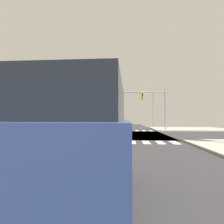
# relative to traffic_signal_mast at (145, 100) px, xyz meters

# --- Properties ---
(ground) EXTENTS (90.00, 90.00, 0.05)m
(ground) POSITION_rel_traffic_signal_mast_xyz_m (-5.46, -7.54, -4.52)
(ground) COLOR #2F2E30
(sidewalk_corner_ne) EXTENTS (12.00, 12.00, 0.14)m
(sidewalk_corner_ne) POSITION_rel_traffic_signal_mast_xyz_m (7.54, 4.46, -4.43)
(sidewalk_corner_ne) COLOR #A09B91
(sidewalk_corner_ne) RESTS_ON ground
(sidewalk_corner_nw) EXTENTS (12.00, 12.00, 0.14)m
(sidewalk_corner_nw) POSITION_rel_traffic_signal_mast_xyz_m (-18.46, 4.46, -4.43)
(sidewalk_corner_nw) COLOR #A29A97
(sidewalk_corner_nw) RESTS_ON ground
(crosswalk_near) EXTENTS (13.50, 2.00, 0.01)m
(crosswalk_near) POSITION_rel_traffic_signal_mast_xyz_m (-5.71, -14.84, -4.49)
(crosswalk_near) COLOR silver
(crosswalk_near) RESTS_ON ground
(crosswalk_far) EXTENTS (13.50, 2.00, 0.01)m
(crosswalk_far) POSITION_rel_traffic_signal_mast_xyz_m (-5.71, -0.24, -4.49)
(crosswalk_far) COLOR silver
(crosswalk_far) RESTS_ON ground
(traffic_signal_mast) EXTENTS (7.39, 0.55, 6.05)m
(traffic_signal_mast) POSITION_rel_traffic_signal_mast_xyz_m (0.00, 0.00, 0.00)
(traffic_signal_mast) COLOR gray
(traffic_signal_mast) RESTS_ON ground
(street_lamp) EXTENTS (1.78, 0.32, 7.26)m
(street_lamp) POSITION_rel_traffic_signal_mast_xyz_m (2.61, 13.35, -0.10)
(street_lamp) COLOR gray
(street_lamp) RESTS_ON ground
(bank_building) EXTENTS (16.93, 10.97, 4.81)m
(bank_building) POSITION_rel_traffic_signal_mast_xyz_m (-25.34, 7.66, -2.09)
(bank_building) COLOR #826C52
(bank_building) RESTS_ON ground
(suv_nearside_1) EXTENTS (1.96, 4.60, 2.34)m
(suv_nearside_1) POSITION_rel_traffic_signal_mast_xyz_m (-3.46, -25.39, -3.10)
(suv_nearside_1) COLOR black
(suv_nearside_1) RESTS_ON ground
(suv_crossing_3) EXTENTS (1.96, 4.60, 2.34)m
(suv_crossing_3) POSITION_rel_traffic_signal_mast_xyz_m (-7.46, 4.83, -3.10)
(suv_crossing_3) COLOR black
(suv_crossing_3) RESTS_ON ground
(sedan_queued_1) EXTENTS (1.80, 4.30, 1.88)m
(sedan_queued_1) POSITION_rel_traffic_signal_mast_xyz_m (-7.46, 21.29, -3.38)
(sedan_queued_1) COLOR black
(sedan_queued_1) RESTS_ON ground
(sedan_leading_2) EXTENTS (1.80, 4.30, 1.88)m
(sedan_leading_2) POSITION_rel_traffic_signal_mast_xyz_m (-10.46, 6.16, -3.38)
(sedan_leading_2) COLOR black
(sedan_leading_2) RESTS_ON ground
(sedan_trailing_3) EXTENTS (1.80, 4.30, 1.88)m
(sedan_trailing_3) POSITION_rel_traffic_signal_mast_xyz_m (-10.46, 31.69, -3.38)
(sedan_trailing_3) COLOR black
(sedan_trailing_3) RESTS_ON ground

